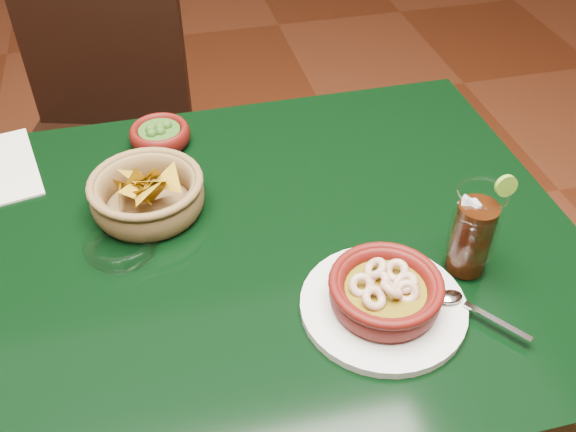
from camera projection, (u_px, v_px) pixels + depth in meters
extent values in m
cube|color=black|center=(198.00, 260.00, 1.00)|extent=(1.20, 0.80, 0.04)
cylinder|color=black|center=(410.00, 235.00, 1.59)|extent=(0.06, 0.06, 0.71)
cube|color=black|center=(99.00, 172.00, 1.61)|extent=(0.54, 0.54, 0.04)
cylinder|color=black|center=(26.00, 286.00, 1.63)|extent=(0.04, 0.04, 0.46)
cylinder|color=black|center=(170.00, 291.00, 1.62)|extent=(0.04, 0.04, 0.46)
cylinder|color=black|center=(70.00, 194.00, 1.91)|extent=(0.04, 0.04, 0.46)
cylinder|color=black|center=(193.00, 198.00, 1.89)|extent=(0.04, 0.04, 0.46)
cube|color=black|center=(102.00, 45.00, 1.59)|extent=(0.40, 0.15, 0.45)
cylinder|color=silver|center=(383.00, 306.00, 0.90)|extent=(0.23, 0.23, 0.01)
cylinder|color=#480B08|center=(384.00, 301.00, 0.89)|extent=(0.14, 0.14, 0.01)
torus|color=#480B08|center=(385.00, 293.00, 0.88)|extent=(0.18, 0.18, 0.04)
torus|color=#480B08|center=(386.00, 284.00, 0.86)|extent=(0.16, 0.16, 0.01)
cylinder|color=#64540F|center=(385.00, 290.00, 0.87)|extent=(0.12, 0.12, 0.01)
torus|color=#CAA78C|center=(405.00, 283.00, 0.87)|extent=(0.05, 0.05, 0.03)
torus|color=#CAA78C|center=(396.00, 271.00, 0.89)|extent=(0.05, 0.05, 0.03)
torus|color=#CAA78C|center=(375.00, 268.00, 0.88)|extent=(0.05, 0.05, 0.03)
torus|color=#CAA78C|center=(378.00, 282.00, 0.87)|extent=(0.04, 0.04, 0.04)
torus|color=#CAA78C|center=(361.00, 285.00, 0.87)|extent=(0.05, 0.04, 0.04)
torus|color=#CAA78C|center=(374.00, 298.00, 0.85)|extent=(0.05, 0.04, 0.03)
torus|color=#CAA78C|center=(391.00, 289.00, 0.86)|extent=(0.04, 0.04, 0.04)
torus|color=#CAA78C|center=(406.00, 292.00, 0.86)|extent=(0.05, 0.04, 0.04)
cube|color=silver|center=(497.00, 321.00, 0.86)|extent=(0.06, 0.09, 0.00)
ellipsoid|color=silver|center=(450.00, 297.00, 0.89)|extent=(0.04, 0.03, 0.01)
cylinder|color=olive|center=(150.00, 208.00, 1.06)|extent=(0.16, 0.16, 0.01)
torus|color=olive|center=(148.00, 195.00, 1.04)|extent=(0.22, 0.22, 0.06)
torus|color=olive|center=(145.00, 182.00, 1.02)|extent=(0.19, 0.19, 0.01)
cone|color=#A77D13|center=(144.00, 195.00, 1.00)|extent=(0.06, 0.07, 0.08)
cone|color=#A77D13|center=(136.00, 191.00, 1.01)|extent=(0.08, 0.09, 0.05)
cone|color=#A77D13|center=(144.00, 190.00, 1.02)|extent=(0.07, 0.08, 0.06)
cone|color=#A77D13|center=(145.00, 183.00, 1.02)|extent=(0.05, 0.07, 0.07)
cone|color=#A77D13|center=(155.00, 181.00, 1.02)|extent=(0.09, 0.07, 0.06)
cone|color=#A77D13|center=(135.00, 177.00, 1.03)|extent=(0.06, 0.07, 0.05)
cone|color=#A77D13|center=(153.00, 191.00, 1.05)|extent=(0.09, 0.05, 0.09)
cone|color=#A77D13|center=(147.00, 191.00, 1.00)|extent=(0.10, 0.06, 0.08)
cone|color=#A77D13|center=(150.00, 176.00, 1.02)|extent=(0.08, 0.06, 0.07)
cone|color=#A77D13|center=(130.00, 181.00, 1.04)|extent=(0.07, 0.09, 0.07)
cone|color=#A77D13|center=(143.00, 193.00, 1.02)|extent=(0.08, 0.07, 0.04)
cone|color=#A77D13|center=(127.00, 187.00, 1.05)|extent=(0.09, 0.05, 0.08)
cone|color=#A77D13|center=(119.00, 193.00, 1.02)|extent=(0.02, 0.09, 0.09)
cone|color=#A77D13|center=(135.00, 182.00, 1.02)|extent=(0.08, 0.04, 0.07)
cone|color=#A77D13|center=(144.00, 193.00, 0.97)|extent=(0.06, 0.08, 0.06)
cone|color=#A77D13|center=(168.00, 180.00, 1.02)|extent=(0.09, 0.09, 0.04)
cylinder|color=#480B08|center=(161.00, 143.00, 1.20)|extent=(0.09, 0.09, 0.01)
torus|color=#480B08|center=(160.00, 135.00, 1.19)|extent=(0.13, 0.13, 0.04)
cylinder|color=#1E4311|center=(159.00, 132.00, 1.18)|extent=(0.08, 0.08, 0.01)
sphere|color=#1E4311|center=(160.00, 128.00, 1.18)|extent=(0.02, 0.02, 0.02)
sphere|color=#1E4311|center=(167.00, 126.00, 1.19)|extent=(0.02, 0.02, 0.02)
sphere|color=#1E4311|center=(160.00, 132.00, 1.17)|extent=(0.02, 0.02, 0.02)
sphere|color=#1E4311|center=(151.00, 130.00, 1.18)|extent=(0.02, 0.02, 0.02)
sphere|color=#1E4311|center=(152.00, 134.00, 1.17)|extent=(0.02, 0.02, 0.02)
cylinder|color=white|center=(464.00, 266.00, 0.96)|extent=(0.07, 0.07, 0.01)
torus|color=white|center=(473.00, 232.00, 0.91)|extent=(0.14, 0.14, 0.08)
cylinder|color=black|center=(472.00, 238.00, 0.92)|extent=(0.06, 0.06, 0.12)
cube|color=silver|center=(474.00, 206.00, 0.89)|extent=(0.03, 0.02, 0.02)
cube|color=silver|center=(474.00, 222.00, 0.88)|extent=(0.03, 0.02, 0.03)
cube|color=silver|center=(467.00, 204.00, 0.89)|extent=(0.03, 0.02, 0.03)
torus|color=white|center=(483.00, 193.00, 0.86)|extent=(0.07, 0.07, 0.00)
cylinder|color=#609123|center=(506.00, 186.00, 0.87)|extent=(0.03, 0.01, 0.03)
cylinder|color=white|center=(122.00, 249.00, 0.98)|extent=(0.10, 0.10, 0.01)
torus|color=white|center=(121.00, 244.00, 0.98)|extent=(0.12, 0.12, 0.03)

